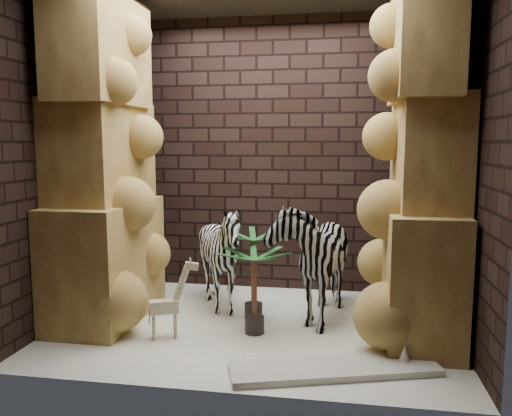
% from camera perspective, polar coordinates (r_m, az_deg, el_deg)
% --- Properties ---
extents(floor, '(3.50, 3.50, 0.00)m').
position_cam_1_polar(floor, '(4.75, -0.31, -13.01)').
color(floor, white).
rests_on(floor, ground).
extents(wall_back, '(3.50, 0.00, 3.50)m').
position_cam_1_polar(wall_back, '(5.69, 1.85, 5.83)').
color(wall_back, black).
rests_on(wall_back, ground).
extents(wall_front, '(3.50, 0.00, 3.50)m').
position_cam_1_polar(wall_front, '(3.23, -4.16, 4.62)').
color(wall_front, black).
rests_on(wall_front, ground).
extents(wall_left, '(0.00, 3.00, 3.00)m').
position_cam_1_polar(wall_left, '(5.06, -20.35, 5.18)').
color(wall_left, black).
rests_on(wall_left, ground).
extents(wall_right, '(0.00, 3.00, 3.00)m').
position_cam_1_polar(wall_right, '(4.49, 22.32, 4.87)').
color(wall_right, black).
rests_on(wall_right, ground).
extents(rock_pillar_left, '(0.68, 1.30, 3.00)m').
position_cam_1_polar(rock_pillar_left, '(4.89, -16.78, 5.27)').
color(rock_pillar_left, tan).
rests_on(rock_pillar_left, floor).
extents(rock_pillar_right, '(0.58, 1.25, 3.00)m').
position_cam_1_polar(rock_pillar_right, '(4.43, 18.14, 5.02)').
color(rock_pillar_right, tan).
rests_on(rock_pillar_right, floor).
extents(zebra_right, '(0.75, 1.20, 1.34)m').
position_cam_1_polar(zebra_right, '(4.86, 6.29, -4.37)').
color(zebra_right, white).
rests_on(zebra_right, floor).
extents(zebra_left, '(1.14, 1.28, 0.98)m').
position_cam_1_polar(zebra_left, '(5.04, -3.89, -5.99)').
color(zebra_left, white).
rests_on(zebra_left, floor).
extents(giraffe_toy, '(0.38, 0.26, 0.70)m').
position_cam_1_polar(giraffe_toy, '(4.43, -10.22, -9.85)').
color(giraffe_toy, beige).
rests_on(giraffe_toy, floor).
extents(palm_front, '(0.36, 0.36, 0.85)m').
position_cam_1_polar(palm_front, '(4.80, -0.28, -7.43)').
color(palm_front, '#0E4419').
rests_on(palm_front, floor).
extents(palm_back, '(0.36, 0.36, 0.75)m').
position_cam_1_polar(palm_back, '(4.47, -0.17, -9.24)').
color(palm_back, '#0E4419').
rests_on(palm_back, floor).
extents(surfboard, '(1.56, 0.80, 0.05)m').
position_cam_1_polar(surfboard, '(3.92, 8.73, -17.26)').
color(surfboard, beige).
rests_on(surfboard, floor).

